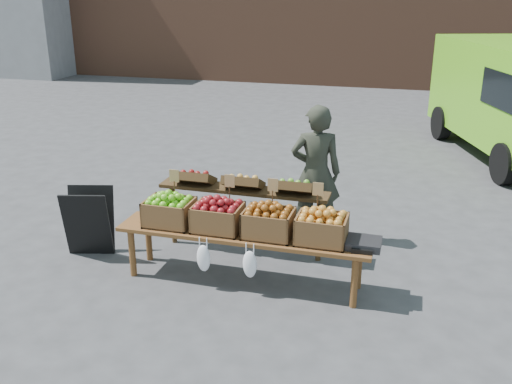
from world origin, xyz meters
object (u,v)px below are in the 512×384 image
(display_bench, at_px, (243,257))
(weighing_scale, at_px, (364,243))
(chalkboard_sign, at_px, (89,222))
(back_table, at_px, (244,211))
(vendor, at_px, (316,173))
(crate_golden_apples, at_px, (170,212))
(crate_green_apples, at_px, (322,229))
(crate_red_apples, at_px, (268,223))
(crate_russet_pears, at_px, (218,218))

(display_bench, xyz_separation_m, weighing_scale, (1.25, 0.00, 0.33))
(chalkboard_sign, bearing_deg, back_table, 3.02)
(vendor, bearing_deg, chalkboard_sign, 13.80)
(chalkboard_sign, relative_size, crate_golden_apples, 1.62)
(display_bench, height_order, crate_green_apples, crate_green_apples)
(back_table, height_order, crate_green_apples, back_table)
(back_table, bearing_deg, crate_green_apples, -34.71)
(vendor, distance_m, chalkboard_sign, 2.76)
(crate_red_apples, xyz_separation_m, crate_green_apples, (0.55, 0.00, 0.00))
(vendor, xyz_separation_m, display_bench, (-0.51, -1.36, -0.56))
(crate_golden_apples, height_order, crate_green_apples, same)
(crate_red_apples, bearing_deg, crate_golden_apples, 180.00)
(back_table, bearing_deg, crate_russet_pears, -94.82)
(crate_red_apples, bearing_deg, back_table, 124.20)
(crate_green_apples, bearing_deg, display_bench, 180.00)
(vendor, xyz_separation_m, back_table, (-0.73, -0.64, -0.33))
(display_bench, relative_size, crate_golden_apples, 5.40)
(crate_golden_apples, relative_size, crate_russet_pears, 1.00)
(chalkboard_sign, bearing_deg, crate_russet_pears, -20.53)
(crate_red_apples, bearing_deg, weighing_scale, 0.00)
(vendor, bearing_deg, crate_golden_apples, 33.27)
(crate_golden_apples, bearing_deg, back_table, 49.70)
(back_table, height_order, display_bench, back_table)
(display_bench, distance_m, crate_red_apples, 0.51)
(crate_russet_pears, bearing_deg, back_table, 85.18)
(vendor, relative_size, weighing_scale, 4.98)
(crate_golden_apples, height_order, weighing_scale, crate_golden_apples)
(chalkboard_sign, xyz_separation_m, crate_russet_pears, (1.66, -0.17, 0.30))
(display_bench, bearing_deg, vendor, 69.38)
(back_table, height_order, crate_red_apples, back_table)
(crate_russet_pears, bearing_deg, chalkboard_sign, 174.30)
(vendor, relative_size, crate_green_apples, 3.39)
(crate_red_apples, bearing_deg, crate_russet_pears, 180.00)
(crate_russet_pears, relative_size, crate_green_apples, 1.00)
(crate_green_apples, bearing_deg, crate_red_apples, 180.00)
(chalkboard_sign, height_order, display_bench, chalkboard_sign)
(chalkboard_sign, bearing_deg, crate_red_apples, -19.12)
(display_bench, relative_size, crate_red_apples, 5.40)
(display_bench, bearing_deg, weighing_scale, 0.00)
(back_table, distance_m, display_bench, 0.79)
(vendor, height_order, back_table, vendor)
(crate_golden_apples, xyz_separation_m, weighing_scale, (2.08, 0.00, -0.10))
(crate_green_apples, distance_m, weighing_scale, 0.44)
(crate_russet_pears, distance_m, weighing_scale, 1.53)
(display_bench, xyz_separation_m, crate_red_apples, (0.28, 0.00, 0.42))
(crate_russet_pears, height_order, crate_green_apples, same)
(crate_golden_apples, xyz_separation_m, crate_russet_pears, (0.55, 0.00, 0.00))
(vendor, height_order, crate_russet_pears, vendor)
(weighing_scale, bearing_deg, display_bench, 180.00)
(crate_russet_pears, xyz_separation_m, crate_red_apples, (0.55, 0.00, 0.00))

